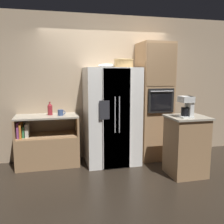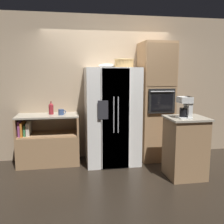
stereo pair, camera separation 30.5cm
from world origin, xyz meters
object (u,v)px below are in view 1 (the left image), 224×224
object	(u,v)px
wicker_basket	(124,63)
wall_oven	(154,102)
refrigerator	(112,116)
mug	(61,113)
fruit_bowl	(107,66)
bottle_tall	(50,109)
coffee_maker	(187,106)

from	to	relation	value
wicker_basket	wall_oven	bearing A→B (deg)	12.94
refrigerator	mug	world-z (taller)	refrigerator
mug	fruit_bowl	bearing A→B (deg)	-0.35
bottle_tall	mug	distance (m)	0.22
wicker_basket	mug	distance (m)	1.45
wicker_basket	fruit_bowl	size ratio (longest dim) A/B	1.15
wall_oven	fruit_bowl	xyz separation A→B (m)	(-0.96, -0.02, 0.69)
refrigerator	mug	xyz separation A→B (m)	(-0.93, 0.06, 0.09)
bottle_tall	fruit_bowl	bearing A→B (deg)	-5.58
refrigerator	coffee_maker	world-z (taller)	refrigerator
refrigerator	wicker_basket	world-z (taller)	wicker_basket
wicker_basket	mug	bearing A→B (deg)	172.83
bottle_tall	coffee_maker	distance (m)	2.39
refrigerator	wicker_basket	size ratio (longest dim) A/B	5.01
wall_oven	coffee_maker	xyz separation A→B (m)	(0.12, -1.04, 0.05)
mug	bottle_tall	bearing A→B (deg)	152.69
wicker_basket	coffee_maker	size ratio (longest dim) A/B	1.06
wall_oven	bottle_tall	size ratio (longest dim) A/B	9.38
refrigerator	coffee_maker	distance (m)	1.41
wicker_basket	bottle_tall	size ratio (longest dim) A/B	1.48
coffee_maker	bottle_tall	bearing A→B (deg)	151.86
wall_oven	wicker_basket	world-z (taller)	wall_oven
fruit_bowl	coffee_maker	distance (m)	1.62
wall_oven	coffee_maker	distance (m)	1.05
refrigerator	wicker_basket	distance (m)	1.00
bottle_tall	coffee_maker	bearing A→B (deg)	-28.14
fruit_bowl	coffee_maker	xyz separation A→B (m)	(1.07, -1.03, -0.64)
fruit_bowl	wall_oven	bearing A→B (deg)	0.92
refrigerator	bottle_tall	distance (m)	1.14
wicker_basket	coffee_maker	world-z (taller)	wicker_basket
wall_oven	refrigerator	bearing A→B (deg)	-175.12
fruit_bowl	wicker_basket	bearing A→B (deg)	-25.57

